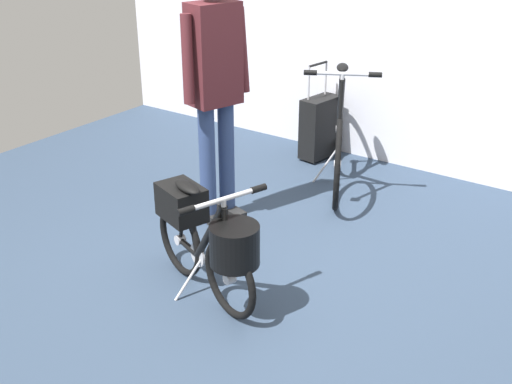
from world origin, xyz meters
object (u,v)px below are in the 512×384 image
display_bike_left (338,140)px  visitor_near_wall (215,79)px  folding_bike_foreground (207,237)px  rolling_suitcase (320,127)px

display_bike_left → visitor_near_wall: (-0.41, -0.98, 0.63)m
folding_bike_foreground → rolling_suitcase: (-0.56, 2.22, -0.10)m
display_bike_left → rolling_suitcase: size_ratio=1.56×
display_bike_left → rolling_suitcase: bearing=133.5°
folding_bike_foreground → visitor_near_wall: 1.16m
display_bike_left → visitor_near_wall: 1.24m
folding_bike_foreground → display_bike_left: display_bike_left is taller
display_bike_left → rolling_suitcase: display_bike_left is taller
rolling_suitcase → visitor_near_wall: bearing=-89.8°
folding_bike_foreground → display_bike_left: (-0.15, 1.78, -0.01)m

